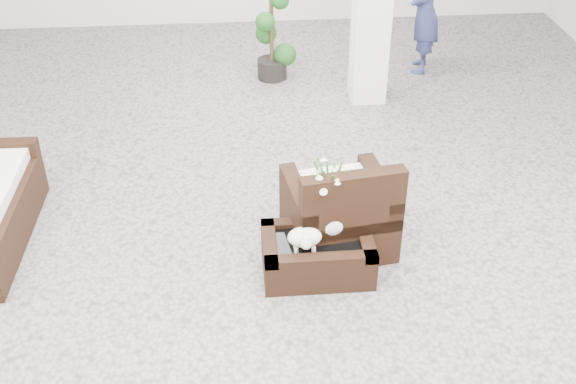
{
  "coord_description": "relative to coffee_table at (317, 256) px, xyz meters",
  "views": [
    {
      "loc": [
        -0.41,
        -4.95,
        3.89
      ],
      "look_at": [
        0.0,
        -0.1,
        0.62
      ],
      "focal_mm": 44.54,
      "sensor_mm": 36.0,
      "label": 1
    }
  ],
  "objects": [
    {
      "name": "armchair",
      "position": [
        0.22,
        0.38,
        0.3
      ],
      "size": [
        0.97,
        0.94,
        0.92
      ],
      "primitive_type": "cube",
      "rotation": [
        0.0,
        0.0,
        3.29
      ],
      "color": "black",
      "rests_on": "ground"
    },
    {
      "name": "ground",
      "position": [
        -0.22,
        0.38,
        -0.16
      ],
      "size": [
        11.0,
        11.0,
        0.0
      ],
      "primitive_type": "plane",
      "color": "gray",
      "rests_on": "ground"
    },
    {
      "name": "coffee_table",
      "position": [
        0.0,
        0.0,
        0.0
      ],
      "size": [
        0.9,
        0.6,
        0.31
      ],
      "primitive_type": "cube",
      "color": "black",
      "rests_on": "ground"
    },
    {
      "name": "planter_narcissus",
      "position": [
        0.1,
        0.1,
        0.56
      ],
      "size": [
        0.44,
        0.44,
        0.8
      ],
      "primitive_type": null,
      "color": "white",
      "rests_on": "coffee_table"
    },
    {
      "name": "sheep_figurine",
      "position": [
        -0.12,
        -0.1,
        0.26
      ],
      "size": [
        0.28,
        0.23,
        0.21
      ],
      "primitive_type": "ellipsoid",
      "color": "white",
      "rests_on": "coffee_table"
    },
    {
      "name": "shopper",
      "position": [
        1.83,
        3.94,
        0.63
      ],
      "size": [
        0.5,
        0.65,
        1.58
      ],
      "primitive_type": "imported",
      "rotation": [
        0.0,
        0.0,
        -1.81
      ],
      "color": "navy",
      "rests_on": "ground"
    },
    {
      "name": "tealight",
      "position": [
        0.3,
        0.02,
        0.17
      ],
      "size": [
        0.04,
        0.04,
        0.03
      ],
      "primitive_type": "cylinder",
      "color": "white",
      "rests_on": "coffee_table"
    },
    {
      "name": "topiary",
      "position": [
        -0.12,
        3.85,
        0.62
      ],
      "size": [
        0.41,
        0.41,
        1.55
      ],
      "primitive_type": null,
      "color": "#184315",
      "rests_on": "ground"
    }
  ]
}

